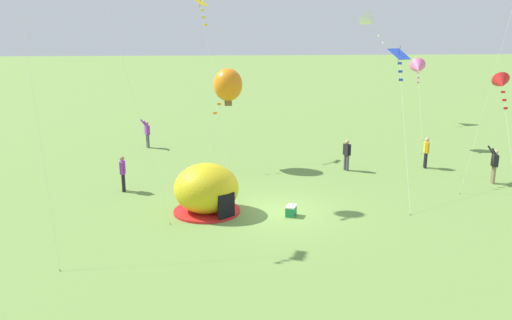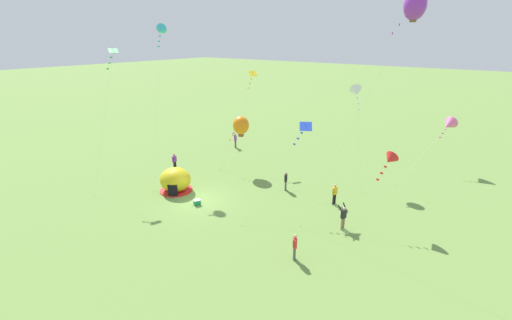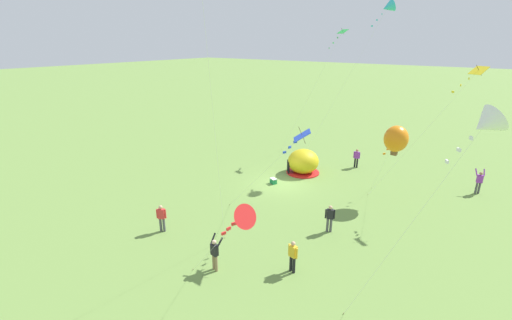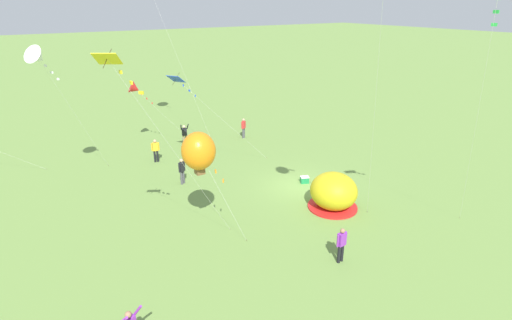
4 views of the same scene
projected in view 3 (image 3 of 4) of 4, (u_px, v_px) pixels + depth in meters
name	position (u px, v px, depth m)	size (l,w,h in m)	color
ground_plane	(282.00, 184.00, 27.35)	(300.00, 300.00, 0.00)	olive
popup_tent	(303.00, 162.00, 29.25)	(2.81, 2.81, 2.10)	gold
cooler_box	(273.00, 181.00, 27.29)	(0.55, 0.63, 0.44)	#1E8C4C
person_flying_kite	(479.00, 181.00, 25.28)	(0.64, 0.72, 1.89)	#4C4C51
person_watching_sky	(293.00, 255.00, 16.64)	(0.31, 0.58, 1.72)	black
person_with_toddler	(330.00, 217.00, 20.18)	(0.39, 0.53, 1.72)	#4C4C51
person_arms_raised	(215.00, 253.00, 16.75)	(0.54, 0.68, 1.89)	#8C7251
person_center_field	(357.00, 157.00, 30.50)	(0.27, 0.59, 1.72)	black
person_near_tent	(162.00, 217.00, 20.22)	(0.41, 0.50, 1.72)	#4C4C51
kite_orange	(396.00, 139.00, 22.96)	(2.27, 2.44, 5.48)	silver
kite_yellow	(473.00, 76.00, 20.65)	(1.85, 5.81, 9.46)	silver
kite_green	(339.00, 37.00, 31.20)	(2.60, 5.34, 11.89)	silver
kite_cyan	(388.00, 7.00, 27.04)	(4.66, 6.06, 13.93)	silver
kite_white	(486.00, 124.00, 11.85)	(3.54, 4.20, 8.77)	silver
kite_blue	(299.00, 139.00, 17.45)	(2.02, 6.76, 6.72)	silver
kite_red	(241.00, 218.00, 12.49)	(1.68, 4.61, 5.29)	silver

